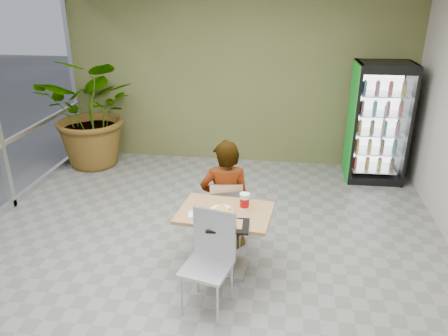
{
  "coord_description": "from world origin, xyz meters",
  "views": [
    {
      "loc": [
        0.9,
        -4.01,
        3.01
      ],
      "look_at": [
        0.2,
        0.7,
        1.0
      ],
      "focal_mm": 35.0,
      "sensor_mm": 36.0,
      "label": 1
    }
  ],
  "objects_px": {
    "chair_far": "(226,208)",
    "cafeteria_tray": "(228,226)",
    "chair_near": "(211,252)",
    "soda_cup": "(245,202)",
    "seated_woman": "(225,205)",
    "dining_table": "(225,228)",
    "potted_plant": "(94,112)",
    "beverage_fridge": "(378,123)"
  },
  "relations": [
    {
      "from": "potted_plant",
      "to": "dining_table",
      "type": "bearing_deg",
      "value": -46.18
    },
    {
      "from": "dining_table",
      "to": "soda_cup",
      "type": "relative_size",
      "value": 5.63
    },
    {
      "from": "seated_woman",
      "to": "soda_cup",
      "type": "xyz_separation_m",
      "value": [
        0.28,
        -0.47,
        0.31
      ]
    },
    {
      "from": "soda_cup",
      "to": "chair_near",
      "type": "bearing_deg",
      "value": -112.49
    },
    {
      "from": "chair_near",
      "to": "soda_cup",
      "type": "height_order",
      "value": "chair_near"
    },
    {
      "from": "chair_far",
      "to": "beverage_fridge",
      "type": "xyz_separation_m",
      "value": [
        2.12,
        2.38,
        0.45
      ]
    },
    {
      "from": "cafeteria_tray",
      "to": "chair_near",
      "type": "bearing_deg",
      "value": -119.74
    },
    {
      "from": "dining_table",
      "to": "chair_near",
      "type": "height_order",
      "value": "chair_near"
    },
    {
      "from": "chair_far",
      "to": "cafeteria_tray",
      "type": "relative_size",
      "value": 2.05
    },
    {
      "from": "cafeteria_tray",
      "to": "potted_plant",
      "type": "bearing_deg",
      "value": 131.58
    },
    {
      "from": "dining_table",
      "to": "chair_near",
      "type": "xyz_separation_m",
      "value": [
        -0.06,
        -0.56,
        0.05
      ]
    },
    {
      "from": "seated_woman",
      "to": "potted_plant",
      "type": "distance_m",
      "value": 3.5
    },
    {
      "from": "dining_table",
      "to": "seated_woman",
      "type": "height_order",
      "value": "seated_woman"
    },
    {
      "from": "seated_woman",
      "to": "chair_near",
      "type": "bearing_deg",
      "value": 81.64
    },
    {
      "from": "chair_near",
      "to": "potted_plant",
      "type": "relative_size",
      "value": 0.52
    },
    {
      "from": "soda_cup",
      "to": "potted_plant",
      "type": "xyz_separation_m",
      "value": [
        -2.9,
        2.74,
        0.13
      ]
    },
    {
      "from": "dining_table",
      "to": "beverage_fridge",
      "type": "distance_m",
      "value": 3.57
    },
    {
      "from": "potted_plant",
      "to": "beverage_fridge",
      "type": "bearing_deg",
      "value": 0.89
    },
    {
      "from": "dining_table",
      "to": "beverage_fridge",
      "type": "relative_size",
      "value": 0.55
    },
    {
      "from": "seated_woman",
      "to": "potted_plant",
      "type": "bearing_deg",
      "value": -49.78
    },
    {
      "from": "dining_table",
      "to": "potted_plant",
      "type": "xyz_separation_m",
      "value": [
        -2.7,
        2.82,
        0.43
      ]
    },
    {
      "from": "chair_near",
      "to": "beverage_fridge",
      "type": "bearing_deg",
      "value": 71.17
    },
    {
      "from": "chair_near",
      "to": "chair_far",
      "type": "bearing_deg",
      "value": 102.7
    },
    {
      "from": "chair_near",
      "to": "cafeteria_tray",
      "type": "xyz_separation_m",
      "value": [
        0.14,
        0.24,
        0.17
      ]
    },
    {
      "from": "cafeteria_tray",
      "to": "beverage_fridge",
      "type": "relative_size",
      "value": 0.22
    },
    {
      "from": "beverage_fridge",
      "to": "soda_cup",
      "type": "bearing_deg",
      "value": -125.33
    },
    {
      "from": "soda_cup",
      "to": "beverage_fridge",
      "type": "bearing_deg",
      "value": 56.56
    },
    {
      "from": "chair_far",
      "to": "chair_near",
      "type": "distance_m",
      "value": 1.07
    },
    {
      "from": "beverage_fridge",
      "to": "seated_woman",
      "type": "bearing_deg",
      "value": -134.28
    },
    {
      "from": "dining_table",
      "to": "potted_plant",
      "type": "bearing_deg",
      "value": 133.82
    },
    {
      "from": "chair_far",
      "to": "cafeteria_tray",
      "type": "distance_m",
      "value": 0.88
    },
    {
      "from": "chair_near",
      "to": "soda_cup",
      "type": "xyz_separation_m",
      "value": [
        0.26,
        0.64,
        0.25
      ]
    },
    {
      "from": "chair_near",
      "to": "potted_plant",
      "type": "bearing_deg",
      "value": 140.81
    },
    {
      "from": "chair_near",
      "to": "seated_woman",
      "type": "relative_size",
      "value": 0.6
    },
    {
      "from": "chair_far",
      "to": "soda_cup",
      "type": "relative_size",
      "value": 4.64
    },
    {
      "from": "chair_far",
      "to": "seated_woman",
      "type": "bearing_deg",
      "value": -79.38
    },
    {
      "from": "seated_woman",
      "to": "cafeteria_tray",
      "type": "height_order",
      "value": "seated_woman"
    },
    {
      "from": "chair_far",
      "to": "cafeteria_tray",
      "type": "xyz_separation_m",
      "value": [
        0.14,
        -0.83,
        0.25
      ]
    },
    {
      "from": "cafeteria_tray",
      "to": "seated_woman",
      "type": "bearing_deg",
      "value": 99.9
    },
    {
      "from": "seated_woman",
      "to": "cafeteria_tray",
      "type": "distance_m",
      "value": 0.91
    },
    {
      "from": "chair_far",
      "to": "cafeteria_tray",
      "type": "height_order",
      "value": "chair_far"
    },
    {
      "from": "chair_near",
      "to": "seated_woman",
      "type": "xyz_separation_m",
      "value": [
        -0.01,
        1.11,
        -0.06
      ]
    }
  ]
}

